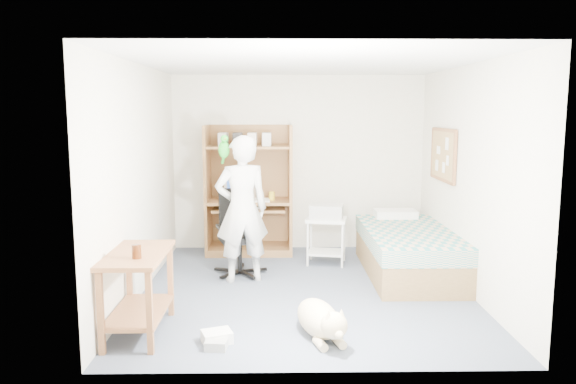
% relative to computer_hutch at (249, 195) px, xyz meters
% --- Properties ---
extents(floor, '(4.00, 4.00, 0.00)m').
position_rel_computer_hutch_xyz_m(floor, '(0.70, -1.74, -0.82)').
color(floor, '#4B5566').
rests_on(floor, ground).
extents(wall_back, '(3.60, 0.02, 2.50)m').
position_rel_computer_hutch_xyz_m(wall_back, '(0.70, 0.26, 0.43)').
color(wall_back, beige).
rests_on(wall_back, floor).
extents(wall_right, '(0.02, 4.00, 2.50)m').
position_rel_computer_hutch_xyz_m(wall_right, '(2.50, -1.74, 0.43)').
color(wall_right, beige).
rests_on(wall_right, floor).
extents(wall_left, '(0.02, 4.00, 2.50)m').
position_rel_computer_hutch_xyz_m(wall_left, '(-1.10, -1.74, 0.43)').
color(wall_left, beige).
rests_on(wall_left, floor).
extents(ceiling, '(3.60, 4.00, 0.02)m').
position_rel_computer_hutch_xyz_m(ceiling, '(0.70, -1.74, 1.68)').
color(ceiling, white).
rests_on(ceiling, wall_back).
extents(computer_hutch, '(1.20, 0.63, 1.80)m').
position_rel_computer_hutch_xyz_m(computer_hutch, '(0.00, 0.00, 0.00)').
color(computer_hutch, brown).
rests_on(computer_hutch, floor).
extents(bed, '(1.02, 2.02, 0.66)m').
position_rel_computer_hutch_xyz_m(bed, '(2.00, -1.12, -0.53)').
color(bed, brown).
rests_on(bed, floor).
extents(side_desk, '(0.50, 1.00, 0.75)m').
position_rel_computer_hutch_xyz_m(side_desk, '(-0.85, -2.94, -0.33)').
color(side_desk, brown).
rests_on(side_desk, floor).
extents(corkboard, '(0.04, 0.94, 0.66)m').
position_rel_computer_hutch_xyz_m(corkboard, '(2.47, -0.84, 0.63)').
color(corkboard, '#A27E48').
rests_on(corkboard, wall_right).
extents(office_chair, '(0.59, 0.59, 1.03)m').
position_rel_computer_hutch_xyz_m(office_chair, '(-0.08, -1.06, -0.45)').
color(office_chair, black).
rests_on(office_chair, floor).
extents(person, '(0.72, 0.57, 1.72)m').
position_rel_computer_hutch_xyz_m(person, '(-0.02, -1.37, 0.04)').
color(person, silver).
rests_on(person, floor).
extents(parrot, '(0.13, 0.22, 0.35)m').
position_rel_computer_hutch_xyz_m(parrot, '(-0.22, -1.35, 0.75)').
color(parrot, '#148A22').
rests_on(parrot, person).
extents(dog, '(0.50, 0.98, 0.38)m').
position_rel_computer_hutch_xyz_m(dog, '(0.78, -3.06, -0.66)').
color(dog, beige).
rests_on(dog, floor).
extents(printer_cart, '(0.57, 0.49, 0.61)m').
position_rel_computer_hutch_xyz_m(printer_cart, '(1.04, -0.63, -0.42)').
color(printer_cart, white).
rests_on(printer_cart, floor).
extents(printer, '(0.47, 0.39, 0.18)m').
position_rel_computer_hutch_xyz_m(printer, '(1.04, -0.63, -0.12)').
color(printer, '#A6A6A1').
rests_on(printer, printer_cart).
extents(crt_monitor, '(0.45, 0.47, 0.37)m').
position_rel_computer_hutch_xyz_m(crt_monitor, '(-0.11, 0.01, 0.14)').
color(crt_monitor, beige).
rests_on(crt_monitor, computer_hutch).
extents(keyboard, '(0.47, 0.22, 0.03)m').
position_rel_computer_hutch_xyz_m(keyboard, '(-0.00, -0.16, -0.15)').
color(keyboard, beige).
rests_on(keyboard, computer_hutch).
extents(pencil_cup, '(0.08, 0.08, 0.12)m').
position_rel_computer_hutch_xyz_m(pencil_cup, '(0.32, -0.09, -0.00)').
color(pencil_cup, gold).
rests_on(pencil_cup, computer_hutch).
extents(drink_glass, '(0.08, 0.08, 0.12)m').
position_rel_computer_hutch_xyz_m(drink_glass, '(-0.80, -3.14, -0.01)').
color(drink_glass, '#421D0A').
rests_on(drink_glass, side_desk).
extents(floor_box_a, '(0.30, 0.27, 0.10)m').
position_rel_computer_hutch_xyz_m(floor_box_a, '(-0.13, -3.16, -0.77)').
color(floor_box_a, white).
rests_on(floor_box_a, floor).
extents(floor_box_b, '(0.20, 0.24, 0.08)m').
position_rel_computer_hutch_xyz_m(floor_box_b, '(-0.12, -3.27, -0.78)').
color(floor_box_b, '#A4A49F').
rests_on(floor_box_b, floor).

